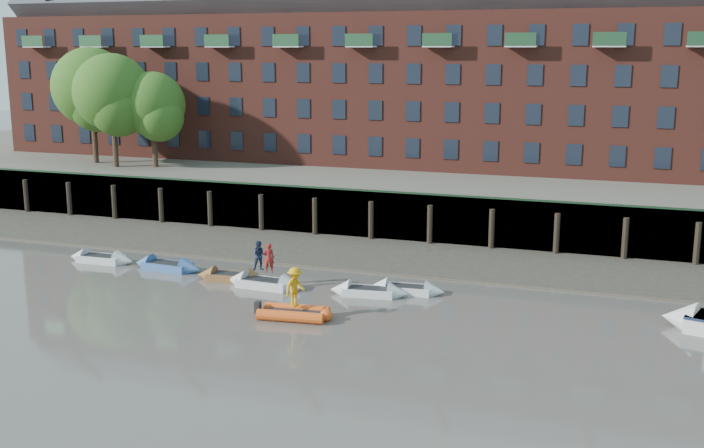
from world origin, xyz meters
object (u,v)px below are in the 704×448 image
at_px(rowboat_0, 101,259).
at_px(rowboat_3, 264,283).
at_px(rib_tender, 296,313).
at_px(person_rower_b, 260,256).
at_px(person_rower_a, 269,258).
at_px(rowboat_1, 167,266).
at_px(rowboat_5, 406,289).
at_px(person_rib_crew, 295,287).
at_px(rowboat_4, 369,292).
at_px(rowboat_2, 232,277).

bearing_deg(rowboat_0, rowboat_3, -9.78).
bearing_deg(rowboat_0, rib_tender, -22.77).
bearing_deg(person_rower_b, person_rower_a, -44.32).
distance_m(rib_tender, person_rower_a, 5.49).
relative_size(rowboat_0, rowboat_1, 0.96).
distance_m(rowboat_0, rowboat_1, 4.65).
bearing_deg(rowboat_5, rowboat_3, -172.90).
relative_size(rowboat_1, person_rib_crew, 2.34).
bearing_deg(rowboat_4, person_rib_crew, -122.35).
distance_m(person_rower_a, person_rib_crew, 5.20).
bearing_deg(rowboat_3, rowboat_0, 175.48).
height_order(rib_tender, person_rower_a, person_rower_a).
bearing_deg(rowboat_4, rowboat_1, 168.78).
bearing_deg(rowboat_0, rowboat_5, -2.16).
relative_size(rowboat_0, rowboat_3, 0.94).
bearing_deg(rowboat_3, rowboat_5, 14.82).
bearing_deg(rowboat_2, rib_tender, -43.61).
xyz_separation_m(rowboat_3, rib_tender, (3.63, -4.16, 0.03)).
distance_m(person_rower_b, person_rib_crew, 5.76).
distance_m(rowboat_1, rowboat_5, 14.19).
distance_m(rib_tender, person_rower_b, 6.04).
height_order(rowboat_0, rowboat_1, rowboat_1).
bearing_deg(rowboat_0, person_rower_b, -9.10).
distance_m(rowboat_4, rowboat_5, 1.99).
xyz_separation_m(rowboat_0, rowboat_4, (17.14, -1.12, -0.01)).
height_order(rowboat_1, rib_tender, rowboat_1).
distance_m(rowboat_4, rib_tender, 5.06).
bearing_deg(person_rib_crew, person_rower_a, 58.10).
xyz_separation_m(rowboat_4, rib_tender, (-2.06, -4.62, 0.05)).
xyz_separation_m(person_rower_b, person_rib_crew, (3.87, -4.27, -0.16)).
xyz_separation_m(rowboat_1, rowboat_4, (12.49, -0.92, -0.01)).
distance_m(rowboat_2, person_rib_crew, 7.56).
distance_m(rowboat_1, rib_tender, 11.81).
xyz_separation_m(rowboat_0, rowboat_2, (9.19, -0.98, -0.01)).
height_order(rowboat_2, rib_tender, rowboat_2).
bearing_deg(rowboat_5, rib_tender, -128.00).
xyz_separation_m(rowboat_1, person_rower_a, (7.10, -1.41, 1.44)).
relative_size(rowboat_2, person_rower_a, 2.63).
relative_size(rowboat_1, rowboat_3, 0.98).
bearing_deg(rib_tender, rowboat_1, 145.53).
relative_size(rowboat_2, rib_tender, 1.17).
bearing_deg(person_rower_b, person_rib_crew, -74.01).
xyz_separation_m(rowboat_2, rowboat_3, (2.25, -0.59, 0.02)).
relative_size(rowboat_0, person_rib_crew, 2.26).
bearing_deg(person_rib_crew, rowboat_5, -15.07).
bearing_deg(rowboat_5, person_rower_a, -172.21).
bearing_deg(rowboat_3, rowboat_4, 7.92).
height_order(rowboat_4, rowboat_5, rowboat_4).
bearing_deg(rib_tender, rowboat_5, 49.91).
height_order(rib_tender, person_rower_b, person_rower_b).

